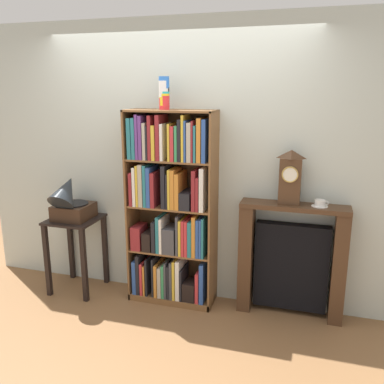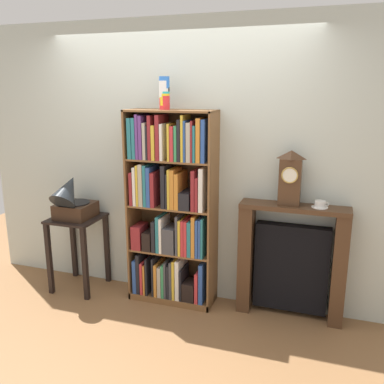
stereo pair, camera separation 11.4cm
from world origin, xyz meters
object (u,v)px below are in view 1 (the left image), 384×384
object	(u,v)px
fireplace_mantel	(291,261)
mantel_clock	(290,177)
bookshelf	(171,212)
side_table_left	(76,239)
cup_stack	(164,93)
teacup_with_saucer	(320,203)
gramophone	(70,201)

from	to	relation	value
fireplace_mantel	mantel_clock	size ratio (longest dim) A/B	2.21
bookshelf	side_table_left	distance (m)	1.05
cup_stack	mantel_clock	world-z (taller)	cup_stack
bookshelf	fireplace_mantel	xyz separation A→B (m)	(1.11, 0.08, -0.37)
side_table_left	mantel_clock	size ratio (longest dim) A/B	1.61
cup_stack	teacup_with_saucer	distance (m)	1.63
gramophone	teacup_with_saucer	xyz separation A→B (m)	(2.30, 0.18, 0.11)
gramophone	teacup_with_saucer	world-z (taller)	gramophone
bookshelf	gramophone	bearing A→B (deg)	-172.93
side_table_left	gramophone	world-z (taller)	gramophone
bookshelf	teacup_with_saucer	distance (m)	1.33
cup_stack	teacup_with_saucer	xyz separation A→B (m)	(1.36, 0.07, -0.90)
mantel_clock	side_table_left	bearing A→B (deg)	-176.52
fireplace_mantel	mantel_clock	xyz separation A→B (m)	(-0.05, -0.02, 0.76)
cup_stack	side_table_left	distance (m)	1.70
cup_stack	side_table_left	size ratio (longest dim) A/B	0.37
gramophone	fireplace_mantel	world-z (taller)	gramophone
bookshelf	cup_stack	size ratio (longest dim) A/B	6.49
cup_stack	fireplace_mantel	world-z (taller)	cup_stack
side_table_left	teacup_with_saucer	distance (m)	2.36
side_table_left	gramophone	size ratio (longest dim) A/B	1.52
bookshelf	fireplace_mantel	bearing A→B (deg)	3.88
side_table_left	cup_stack	bearing A→B (deg)	3.60
gramophone	fireplace_mantel	distance (m)	2.15
gramophone	fireplace_mantel	size ratio (longest dim) A/B	0.48
mantel_clock	bookshelf	bearing A→B (deg)	-176.96
cup_stack	gramophone	distance (m)	1.39
side_table_left	gramophone	distance (m)	0.41
cup_stack	mantel_clock	xyz separation A→B (m)	(1.10, 0.06, -0.69)
bookshelf	gramophone	size ratio (longest dim) A/B	3.65
gramophone	mantel_clock	distance (m)	2.08
side_table_left	fireplace_mantel	bearing A→B (deg)	3.91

